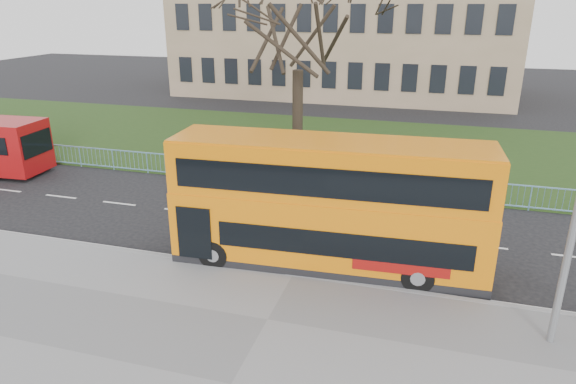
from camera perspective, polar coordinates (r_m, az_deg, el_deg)
The scene contains 7 objects.
ground at distance 17.86m, azimuth 1.91°, elevation -7.10°, with size 120.00×120.00×0.00m, color black.
kerb at distance 16.51m, azimuth 0.56°, elevation -9.27°, with size 80.00×0.20×0.14m, color gray.
grass_verge at distance 31.03m, azimuth 8.51°, elevation 4.83°, with size 80.00×15.40×0.08m, color #203C16.
guard_railing at distance 23.60m, azimuth 5.91°, elevation 1.25°, with size 40.00×0.12×1.10m, color #73ACCD, non-canonical shape.
bare_tree at distance 26.38m, azimuth 1.12°, elevation 15.44°, with size 8.24×8.24×11.77m, color black, non-canonical shape.
civic_building at distance 51.16m, azimuth 6.57°, elevation 18.87°, with size 30.00×15.00×14.00m, color #887456.
yellow_bus at distance 16.39m, azimuth 4.54°, elevation -1.09°, with size 10.14×2.90×4.20m.
Camera 1 is at (3.84, -15.38, 8.23)m, focal length 32.00 mm.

